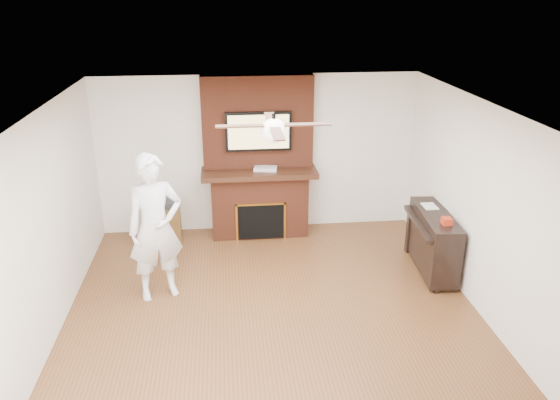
{
  "coord_description": "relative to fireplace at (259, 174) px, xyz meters",
  "views": [
    {
      "loc": [
        -0.52,
        -5.53,
        3.73
      ],
      "look_at": [
        0.16,
        0.9,
        1.19
      ],
      "focal_mm": 35.0,
      "sensor_mm": 36.0,
      "label": 1
    }
  ],
  "objects": [
    {
      "name": "tv",
      "position": [
        0.0,
        -0.05,
        0.68
      ],
      "size": [
        1.0,
        0.08,
        0.6
      ],
      "color": "black",
      "rests_on": "fireplace"
    },
    {
      "name": "candle_cream",
      "position": [
        0.09,
        -0.17,
        -0.95
      ],
      "size": [
        0.07,
        0.07,
        0.1
      ],
      "primitive_type": "cylinder",
      "color": "beige",
      "rests_on": "ground"
    },
    {
      "name": "candle_blue",
      "position": [
        0.24,
        -0.19,
        -0.95
      ],
      "size": [
        0.06,
        0.06,
        0.09
      ],
      "primitive_type": "cylinder",
      "color": "#315D93",
      "rests_on": "ground"
    },
    {
      "name": "fireplace",
      "position": [
        0.0,
        0.0,
        0.0
      ],
      "size": [
        1.78,
        0.64,
        2.5
      ],
      "color": "maroon",
      "rests_on": "ground"
    },
    {
      "name": "candle_orange",
      "position": [
        -0.16,
        -0.16,
        -0.94
      ],
      "size": [
        0.06,
        0.06,
        0.11
      ],
      "primitive_type": "cylinder",
      "color": "#BF8916",
      "rests_on": "ground"
    },
    {
      "name": "room_shell",
      "position": [
        0.0,
        -2.55,
        0.25
      ],
      "size": [
        5.36,
        5.86,
        2.86
      ],
      "color": "#553219",
      "rests_on": "ground"
    },
    {
      "name": "piano",
      "position": [
        2.29,
        -1.54,
        -0.54
      ],
      "size": [
        0.59,
        1.34,
        0.95
      ],
      "rotation": [
        0.0,
        0.0,
        -0.08
      ],
      "color": "black",
      "rests_on": "ground"
    },
    {
      "name": "side_table",
      "position": [
        -1.53,
        -0.07,
        -0.7
      ],
      "size": [
        0.59,
        0.59,
        0.64
      ],
      "rotation": [
        0.0,
        0.0,
        0.06
      ],
      "color": "#563918",
      "rests_on": "ground"
    },
    {
      "name": "ceiling_fan",
      "position": [
        -0.0,
        -2.55,
        1.34
      ],
      "size": [
        1.21,
        1.21,
        0.31
      ],
      "color": "black",
      "rests_on": "room_shell"
    },
    {
      "name": "cable_box",
      "position": [
        0.1,
        -0.1,
        0.11
      ],
      "size": [
        0.38,
        0.26,
        0.05
      ],
      "primitive_type": "cube",
      "rotation": [
        0.0,
        0.0,
        -0.19
      ],
      "color": "silver",
      "rests_on": "fireplace"
    },
    {
      "name": "person",
      "position": [
        -1.41,
        -1.81,
        -0.05
      ],
      "size": [
        0.81,
        0.67,
        1.89
      ],
      "primitive_type": "imported",
      "rotation": [
        0.0,
        0.0,
        0.35
      ],
      "color": "white",
      "rests_on": "ground"
    },
    {
      "name": "candle_green",
      "position": [
        -0.03,
        -0.25,
        -0.95
      ],
      "size": [
        0.07,
        0.07,
        0.09
      ],
      "primitive_type": "cylinder",
      "color": "#2C702C",
      "rests_on": "ground"
    }
  ]
}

